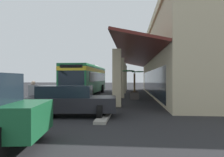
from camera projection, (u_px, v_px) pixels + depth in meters
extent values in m
plane|color=#262628|center=(169.00, 95.00, 22.36)|extent=(120.00, 120.00, 0.00)
cube|color=#9E998E|center=(119.00, 95.00, 21.72)|extent=(27.63, 0.50, 0.12)
cube|color=#C6B793|center=(214.00, 63.00, 20.81)|extent=(23.02, 12.89, 6.71)
cube|color=beige|center=(214.00, 27.00, 20.80)|extent=(23.32, 13.19, 0.60)
cube|color=#C6B793|center=(125.00, 78.00, 30.28)|extent=(0.55, 0.55, 3.69)
cube|color=#C6B793|center=(124.00, 78.00, 24.55)|extent=(0.55, 0.55, 3.69)
cube|color=#C6B793|center=(121.00, 78.00, 18.82)|extent=(0.55, 0.55, 3.69)
cube|color=#C6B793|center=(117.00, 78.00, 13.09)|extent=(0.55, 0.55, 3.69)
cube|color=#5B1E19|center=(135.00, 57.00, 21.55)|extent=(23.02, 3.16, 0.82)
cube|color=#19232D|center=(151.00, 82.00, 21.41)|extent=(19.34, 0.08, 2.40)
cube|color=#196638|center=(86.00, 79.00, 22.39)|extent=(11.03, 2.70, 2.75)
cube|color=yellow|center=(86.00, 71.00, 22.39)|extent=(11.05, 2.72, 0.36)
cube|color=#19232D|center=(87.00, 77.00, 22.69)|extent=(9.27, 2.71, 0.90)
cube|color=#19232D|center=(71.00, 78.00, 16.95)|extent=(0.09, 2.24, 1.20)
cube|color=black|center=(71.00, 66.00, 16.94)|extent=(0.09, 1.94, 0.28)
cube|color=black|center=(71.00, 95.00, 16.83)|extent=(0.23, 2.45, 0.24)
cube|color=silver|center=(82.00, 91.00, 16.81)|extent=(0.06, 0.24, 0.16)
cube|color=silver|center=(61.00, 91.00, 17.00)|extent=(0.06, 0.24, 0.16)
cube|color=silver|center=(89.00, 66.00, 23.88)|extent=(2.42, 1.82, 0.24)
cylinder|color=black|center=(91.00, 93.00, 18.65)|extent=(1.00, 0.30, 1.00)
cylinder|color=black|center=(64.00, 92.00, 18.92)|extent=(1.00, 0.30, 1.00)
cylinder|color=black|center=(102.00, 89.00, 25.32)|extent=(1.00, 0.30, 1.00)
cylinder|color=black|center=(82.00, 89.00, 25.59)|extent=(1.00, 0.30, 1.00)
cube|color=#232328|center=(70.00, 104.00, 9.86)|extent=(2.22, 4.55, 0.66)
cube|color=#19232D|center=(66.00, 91.00, 9.86)|extent=(1.81, 2.61, 0.54)
cylinder|color=black|center=(102.00, 107.00, 10.76)|extent=(0.64, 0.22, 0.64)
cylinder|color=black|center=(100.00, 113.00, 8.96)|extent=(0.64, 0.22, 0.64)
cylinder|color=black|center=(45.00, 107.00, 10.75)|extent=(0.64, 0.22, 0.64)
cylinder|color=black|center=(32.00, 113.00, 8.95)|extent=(0.64, 0.22, 0.64)
cylinder|color=black|center=(28.00, 124.00, 6.41)|extent=(0.76, 0.26, 0.76)
cylinder|color=#726651|center=(33.00, 104.00, 11.32)|extent=(0.16, 0.16, 0.83)
cylinder|color=#726651|center=(33.00, 104.00, 11.00)|extent=(0.16, 0.16, 0.83)
cube|color=gray|center=(33.00, 91.00, 11.16)|extent=(0.23, 0.49, 0.62)
sphere|color=beige|center=(33.00, 83.00, 11.16)|extent=(0.23, 0.23, 0.23)
cylinder|color=gray|center=(29.00, 90.00, 11.24)|extent=(0.09, 0.09, 0.56)
cylinder|color=gray|center=(38.00, 90.00, 11.08)|extent=(0.09, 0.09, 0.56)
cube|color=#4C4742|center=(134.00, 96.00, 17.53)|extent=(0.79, 0.79, 0.64)
cylinder|color=#332319|center=(134.00, 92.00, 17.53)|extent=(0.67, 0.67, 0.02)
cylinder|color=brown|center=(134.00, 83.00, 17.53)|extent=(0.16, 0.16, 1.61)
ellipsoid|color=#1E6028|center=(133.00, 72.00, 17.18)|extent=(0.78, 0.42, 0.16)
ellipsoid|color=#1E6028|center=(139.00, 72.00, 17.45)|extent=(0.30, 0.86, 0.16)
ellipsoid|color=#1E6028|center=(134.00, 72.00, 17.90)|extent=(0.74, 0.22, 0.14)
ellipsoid|color=#1E6028|center=(128.00, 71.00, 17.52)|extent=(0.32, 1.10, 0.19)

